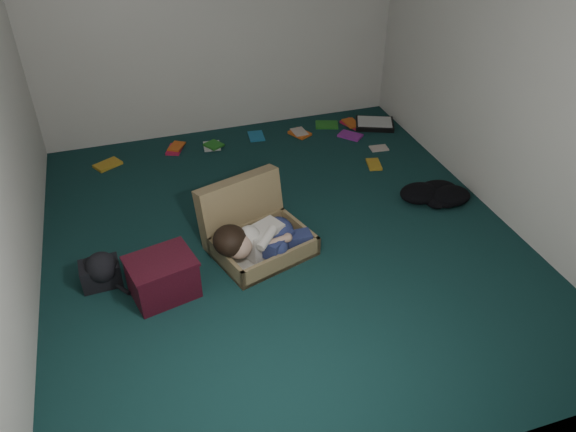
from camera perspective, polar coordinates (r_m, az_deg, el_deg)
floor at (r=4.91m, az=-0.54°, el=-2.35°), size 4.50×4.50×0.00m
wall_back at (r=6.30m, az=-7.16°, el=19.49°), size 4.50×0.00×4.50m
wall_front at (r=2.53m, az=15.04°, el=-8.88°), size 4.50×0.00×4.50m
wall_right at (r=5.15m, az=21.75°, el=13.63°), size 0.00×4.50×4.50m
suitcase at (r=4.75m, az=-3.49°, el=-1.38°), size 0.96×0.94×0.56m
person at (r=4.57m, az=-2.76°, el=-2.35°), size 0.86×0.43×0.35m
maroon_bin at (r=4.38m, az=-12.62°, el=-6.06°), size 0.57×0.49×0.34m
backpack at (r=4.64m, az=-18.51°, el=-5.49°), size 0.39×0.32×0.22m
clothing_pile at (r=5.57m, az=14.43°, el=2.34°), size 0.54×0.49×0.14m
paper_tray at (r=6.84m, az=8.78°, el=9.24°), size 0.54×0.48×0.06m
book_scatter at (r=6.39m, az=-0.33°, el=7.51°), size 3.10×1.28×0.02m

